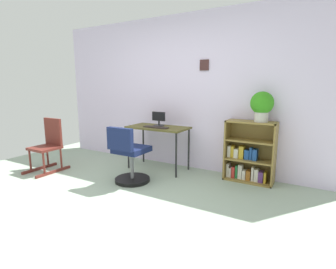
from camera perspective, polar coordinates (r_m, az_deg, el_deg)
The scene contains 9 objects.
ground_plane at distance 3.16m, azimuth -15.89°, elevation -16.39°, with size 6.24×6.24×0.00m, color #98AB97.
wall_back at distance 4.57m, azimuth 3.22°, elevation 9.04°, with size 5.20×0.12×2.57m.
desk at distance 4.38m, azimuth -2.19°, elevation 0.89°, with size 1.02×0.52×0.74m.
monitor at distance 4.44m, azimuth -2.04°, elevation 3.30°, with size 0.25×0.19×0.24m.
keyboard at distance 4.25m, azimuth -2.67°, elevation 1.60°, with size 0.43×0.12×0.02m, color #2F2625.
office_chair at distance 3.86m, azimuth -8.45°, elevation -5.16°, with size 0.52×0.55×0.85m.
rocking_chair at distance 4.79m, azimuth -24.64°, elevation -2.01°, with size 0.42×0.64×0.88m.
bookshelf_low at distance 4.09m, azimuth 17.26°, elevation -4.21°, with size 0.71×0.30×0.91m.
potted_plant_on_shelf at distance 3.89m, azimuth 19.84°, elevation 6.12°, with size 0.32×0.32×0.43m.
Camera 1 is at (2.08, -1.91, 1.42)m, focal length 27.89 mm.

